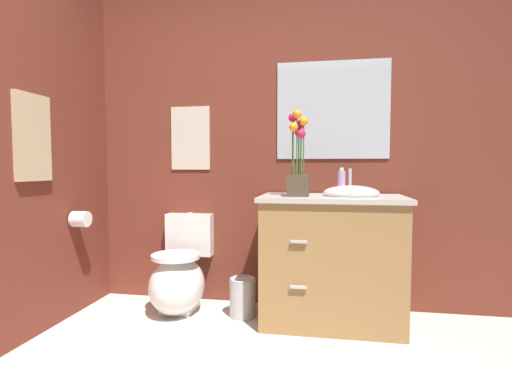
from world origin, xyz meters
TOP-DOWN VIEW (x-y plane):
  - wall_back at (0.20, 1.80)m, footprint 4.41×0.05m
  - toilet at (-0.71, 1.50)m, footprint 0.38×0.59m
  - vanity_cabinet at (0.37, 1.48)m, footprint 0.94×0.56m
  - flower_vase at (0.15, 1.41)m, footprint 0.14×0.14m
  - soap_bottle at (0.43, 1.55)m, footprint 0.05×0.05m
  - trash_bin at (-0.24, 1.48)m, footprint 0.18×0.18m
  - wall_poster at (-0.71, 1.77)m, footprint 0.31×0.01m
  - wall_mirror at (0.37, 1.77)m, footprint 0.80×0.01m
  - hanging_towel at (-1.40, 0.95)m, footprint 0.03×0.28m
  - toilet_paper_roll at (-1.35, 1.31)m, footprint 0.11×0.11m

SIDE VIEW (x-z plane):
  - trash_bin at x=-0.24m, z-range 0.00..0.27m
  - toilet at x=-0.71m, z-range -0.10..0.59m
  - vanity_cabinet at x=0.37m, z-range -0.08..0.95m
  - toilet_paper_roll at x=-1.35m, z-range 0.62..0.74m
  - soap_bottle at x=0.43m, z-range 0.84..1.03m
  - flower_vase at x=0.15m, z-range 0.77..1.32m
  - hanging_towel at x=-1.40m, z-range 0.95..1.47m
  - wall_back at x=0.20m, z-range 0.00..2.50m
  - wall_poster at x=-0.71m, z-range 1.02..1.50m
  - wall_mirror at x=0.37m, z-range 1.10..1.80m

